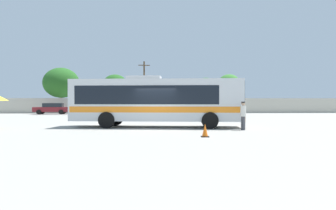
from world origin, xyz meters
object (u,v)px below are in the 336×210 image
parked_car_second_black (94,108)px  parked_car_third_black (135,108)px  parked_car_leftmost_maroon (52,108)px  utility_pole_near (144,86)px  roadside_tree_right (229,84)px  roadside_tree_left (61,83)px  roadside_tree_midleft (115,85)px  coach_bus_silver_orange (155,100)px  roadside_tree_midright (206,89)px  attendant_by_bus_door (243,114)px  traffic_cone_on_apron (205,131)px

parked_car_second_black → parked_car_third_black: bearing=-5.6°
parked_car_leftmost_maroon → utility_pole_near: utility_pole_near is taller
roadside_tree_right → roadside_tree_left: bearing=170.2°
roadside_tree_midleft → coach_bus_silver_orange: bearing=-78.1°
parked_car_leftmost_maroon → roadside_tree_midleft: 11.03m
roadside_tree_midright → utility_pole_near: bearing=178.3°
roadside_tree_left → roadside_tree_midleft: 9.77m
utility_pole_near → roadside_tree_midright: size_ratio=1.47×
coach_bus_silver_orange → roadside_tree_midleft: bearing=101.9°
parked_car_second_black → roadside_tree_right: 20.82m
roadside_tree_left → roadside_tree_right: (27.11, -4.70, -0.38)m
parked_car_third_black → attendant_by_bus_door: bearing=-72.0°
parked_car_second_black → parked_car_third_black: 5.52m
coach_bus_silver_orange → roadside_tree_midleft: 30.15m
utility_pole_near → roadside_tree_right: size_ratio=1.35×
traffic_cone_on_apron → roadside_tree_midleft: bearing=103.6°
attendant_by_bus_door → roadside_tree_right: bearing=78.0°
parked_car_leftmost_maroon → traffic_cone_on_apron: size_ratio=7.30×
roadside_tree_right → traffic_cone_on_apron: (-9.28, -33.71, -4.14)m
roadside_tree_midright → traffic_cone_on_apron: (-5.83, -34.68, -3.45)m
attendant_by_bus_door → parked_car_second_black: (-13.30, 24.56, -0.17)m
parked_car_second_black → roadside_tree_right: size_ratio=0.77×
coach_bus_silver_orange → traffic_cone_on_apron: size_ratio=17.69×
parked_car_leftmost_maroon → traffic_cone_on_apron: 32.48m
attendant_by_bus_door → roadside_tree_right: size_ratio=0.28×
utility_pole_near → roadside_tree_right: (13.21, -1.27, 0.25)m
roadside_tree_left → traffic_cone_on_apron: 42.59m
roadside_tree_midright → traffic_cone_on_apron: size_ratio=8.55×
parked_car_second_black → roadside_tree_midright: (16.27, 6.57, 2.97)m
coach_bus_silver_orange → utility_pole_near: utility_pole_near is taller
parked_car_third_black → utility_pole_near: utility_pole_near is taller
roadside_tree_midleft → traffic_cone_on_apron: roadside_tree_midleft is taller
coach_bus_silver_orange → roadside_tree_right: roadside_tree_right is taller
parked_car_second_black → roadside_tree_midleft: size_ratio=0.77×
roadside_tree_midleft → traffic_cone_on_apron: size_ratio=9.37×
roadside_tree_left → roadside_tree_midleft: (9.29, -2.99, -0.52)m
parked_car_leftmost_maroon → traffic_cone_on_apron: bearing=-60.3°
parked_car_third_black → coach_bus_silver_orange: bearing=-83.1°
parked_car_leftmost_maroon → utility_pole_near: size_ratio=0.58×
utility_pole_near → roadside_tree_left: size_ratio=1.09×
parked_car_leftmost_maroon → parked_car_third_black: parked_car_leftmost_maroon is taller
roadside_tree_right → parked_car_second_black: bearing=-164.2°
coach_bus_silver_orange → parked_car_leftmost_maroon: coach_bus_silver_orange is taller
roadside_tree_midleft → roadside_tree_midright: 14.40m
attendant_by_bus_door → utility_pole_near: 32.31m
attendant_by_bus_door → roadside_tree_left: size_ratio=0.23×
attendant_by_bus_door → traffic_cone_on_apron: bearing=-128.7°
coach_bus_silver_orange → utility_pole_near: bearing=93.1°
roadside_tree_right → roadside_tree_midright: bearing=164.3°
attendant_by_bus_door → utility_pole_near: size_ratio=0.21×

